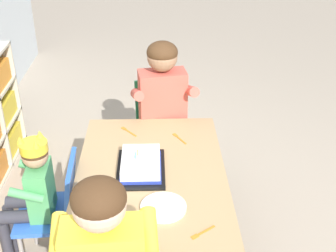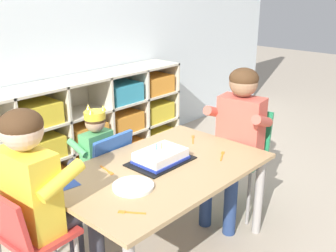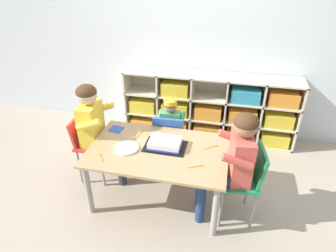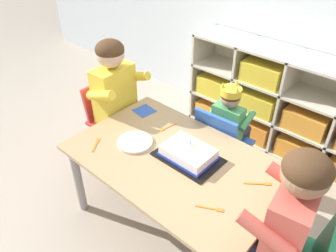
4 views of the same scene
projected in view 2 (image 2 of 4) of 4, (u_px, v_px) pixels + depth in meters
The scene contains 17 objects.
ground at pixel (162, 249), 2.47m from camera, with size 16.00×16.00×0.00m, color tan.
classroom_back_wall at pixel (18, 17), 2.95m from camera, with size 6.87×0.10×2.66m, color silver.
storage_cubby_shelf at pixel (86, 132), 3.39m from camera, with size 2.12×0.34×0.84m.
activity_table at pixel (162, 179), 2.31m from camera, with size 1.24×0.79×0.57m.
classroom_chair_blue at pixel (105, 171), 2.65m from camera, with size 0.36×0.34×0.66m.
child_with_crown at pixel (93, 149), 2.68m from camera, with size 0.30×0.31×0.82m.
classroom_chair_adult_side at pixel (26, 233), 1.89m from camera, with size 0.34×0.38×0.69m.
adult_helper_seated at pixel (41, 185), 1.90m from camera, with size 0.44×0.42×1.05m.
classroom_chair_guest_side at pixel (242, 150), 2.81m from camera, with size 0.40×0.40×0.73m.
guest_at_table_side at pixel (237, 128), 2.65m from camera, with size 0.45×0.44×1.05m.
birthday_cake_on_tray at pixel (161, 157), 2.34m from camera, with size 0.38×0.25×0.11m.
paper_plate_stack at pixel (133, 186), 2.05m from camera, with size 0.22×0.22×0.02m, color white.
paper_napkin_square at pixel (64, 184), 2.09m from camera, with size 0.13×0.13×0.00m, color #3356B7.
fork_at_table_front_edge at pixel (222, 155), 2.43m from camera, with size 0.13×0.08×0.00m.
fork_by_napkin at pixel (193, 139), 2.69m from camera, with size 0.12×0.10×0.00m.
fork_near_cake_tray at pixel (107, 171), 2.24m from camera, with size 0.04×0.14×0.00m.
fork_near_child_seat at pixel (130, 212), 1.83m from camera, with size 0.09×0.12×0.00m.
Camera 2 is at (-1.50, -1.42, 1.56)m, focal length 42.42 mm.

